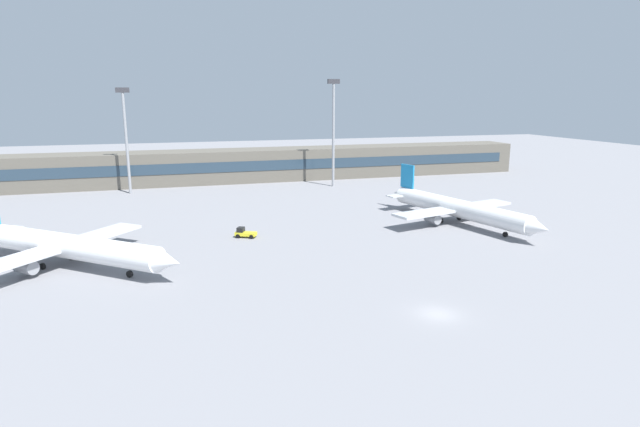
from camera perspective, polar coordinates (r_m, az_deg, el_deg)
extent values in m
plane|color=gray|center=(95.28, 1.01, -1.69)|extent=(400.00, 400.00, 0.00)
cube|color=#5B564C|center=(152.32, -5.94, 5.39)|extent=(156.98, 12.00, 9.00)
cube|color=#263847|center=(146.37, -5.49, 5.28)|extent=(149.13, 0.16, 2.80)
cylinder|color=white|center=(82.12, -26.25, -3.18)|extent=(27.73, 24.33, 3.53)
cone|color=white|center=(69.44, -16.39, -5.10)|extent=(5.12, 5.06, 3.35)
cube|color=silver|center=(82.88, -26.65, -3.28)|extent=(21.43, 24.09, 0.46)
cylinder|color=gray|center=(79.99, -29.60, -5.12)|extent=(3.46, 3.34, 1.86)
cylinder|color=gray|center=(86.69, -23.76, -3.24)|extent=(3.46, 3.34, 1.86)
cylinder|color=black|center=(74.51, -20.19, -6.26)|extent=(0.95, 0.88, 0.93)
cylinder|color=black|center=(82.78, -28.18, -5.14)|extent=(0.95, 0.88, 0.93)
cylinder|color=black|center=(85.66, -25.67, -4.31)|extent=(0.95, 0.88, 0.93)
cylinder|color=silver|center=(102.05, 14.90, 0.57)|extent=(11.27, 32.45, 3.44)
cone|color=silver|center=(90.85, 22.91, -1.49)|extent=(4.09, 4.47, 3.27)
cone|color=silver|center=(114.81, 8.62, 2.17)|extent=(3.17, 3.92, 2.41)
cube|color=#197FBF|center=(112.05, 9.58, 4.06)|extent=(1.29, 3.94, 4.98)
cube|color=silver|center=(112.92, 9.41, 2.06)|extent=(9.40, 4.66, 0.22)
cube|color=silver|center=(102.72, 14.53, 0.51)|extent=(27.40, 10.82, 0.45)
cylinder|color=gray|center=(99.28, 12.27, -0.54)|extent=(2.46, 3.25, 1.81)
cylinder|color=gray|center=(106.85, 16.55, 0.15)|extent=(2.46, 3.25, 1.81)
cylinder|color=black|center=(95.24, 19.69, -2.18)|extent=(0.57, 0.97, 0.91)
cylinder|color=black|center=(102.21, 13.17, -0.78)|extent=(0.57, 0.97, 0.91)
cylinder|color=black|center=(105.47, 15.02, -0.47)|extent=(0.57, 0.97, 0.91)
cube|color=yellow|center=(90.23, -8.14, -2.22)|extent=(3.89, 2.99, 0.60)
cube|color=black|center=(90.36, -8.70, -1.79)|extent=(1.62, 1.75, 0.90)
cylinder|color=black|center=(91.40, -8.69, -2.24)|extent=(0.74, 0.54, 0.70)
cylinder|color=black|center=(89.99, -9.02, -2.49)|extent=(0.74, 0.54, 0.70)
cylinder|color=black|center=(90.65, -7.26, -2.32)|extent=(0.74, 0.54, 0.70)
cylinder|color=black|center=(89.22, -7.57, -2.57)|extent=(0.74, 0.54, 0.70)
cylinder|color=gray|center=(137.26, -20.48, 7.16)|extent=(0.70, 0.70, 24.70)
cube|color=#333338|center=(136.81, -20.90, 12.56)|extent=(3.20, 0.80, 1.20)
cylinder|color=gray|center=(139.47, 1.48, 8.51)|extent=(0.70, 0.70, 27.02)
cube|color=#333338|center=(139.16, 1.51, 14.31)|extent=(3.20, 0.80, 1.20)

